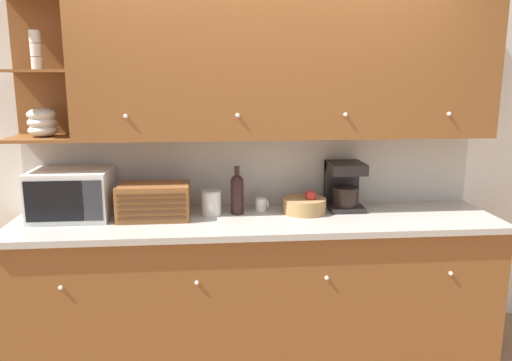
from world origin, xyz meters
name	(u,v)px	position (x,y,z in m)	size (l,w,h in m)	color
ground_plane	(253,325)	(0.00, 0.00, 0.00)	(24.00, 24.00, 0.00)	#896647
wall_back	(253,152)	(0.00, 0.03, 1.30)	(5.50, 0.06, 2.60)	silver
counter_unit	(257,285)	(0.00, -0.33, 0.46)	(3.12, 0.69, 0.93)	brown
backsplash_panel	(253,170)	(0.00, -0.01, 1.18)	(3.10, 0.01, 0.51)	#B7B2A8
upper_cabinets	(282,69)	(0.17, -0.18, 1.87)	(3.10, 0.39, 0.88)	brown
microwave	(71,194)	(-1.19, -0.22, 1.08)	(0.49, 0.37, 0.32)	silver
bread_box	(154,202)	(-0.66, -0.29, 1.04)	(0.45, 0.25, 0.23)	brown
storage_canister	(211,202)	(-0.30, -0.23, 1.01)	(0.13, 0.13, 0.17)	silver
wine_bottle	(237,192)	(-0.12, -0.21, 1.07)	(0.09, 0.09, 0.32)	black
mug	(261,204)	(0.04, -0.15, 0.97)	(0.09, 0.08, 0.09)	silver
fruit_basket	(305,205)	(0.33, -0.23, 0.98)	(0.29, 0.29, 0.16)	#A87F4C
coffee_maker	(344,185)	(0.62, -0.14, 1.09)	(0.24, 0.27, 0.33)	black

